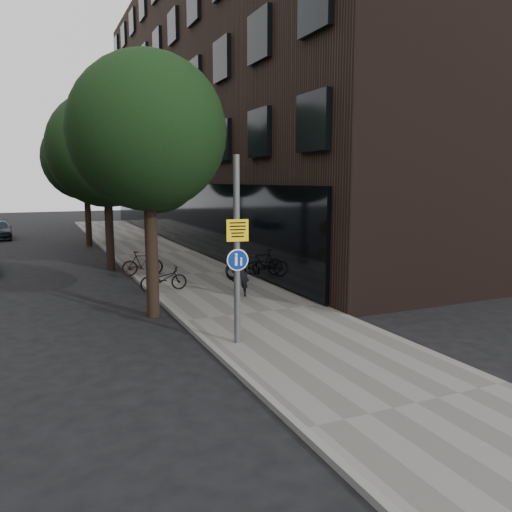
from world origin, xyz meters
TOP-DOWN VIEW (x-y plane):
  - ground at (0.00, 0.00)m, footprint 120.00×120.00m
  - sidewalk at (0.25, 10.00)m, footprint 4.50×60.00m
  - curb_edge at (-2.00, 10.00)m, footprint 0.15×60.00m
  - building_right_dark_brick at (8.50, 22.00)m, footprint 12.00×40.00m
  - street_tree_near at (-2.53, 4.64)m, footprint 4.40×4.40m
  - street_tree_mid at (-2.53, 13.14)m, footprint 5.00×5.00m
  - street_tree_far at (-2.53, 22.14)m, footprint 5.00×5.00m
  - signpost at (-1.37, 0.99)m, footprint 0.51×0.15m
  - pedestrian at (0.54, 5.44)m, footprint 0.69×0.58m
  - parked_bike_facade_near at (1.95, 7.98)m, footprint 1.93×0.70m
  - parked_bike_facade_far at (2.00, 8.27)m, footprint 1.85×0.59m
  - parked_bike_curb_near at (-1.59, 7.35)m, footprint 1.67×0.65m
  - parked_bike_curb_far at (-1.69, 10.52)m, footprint 1.70×0.57m

SIDE VIEW (x-z plane):
  - ground at x=0.00m, z-range 0.00..0.00m
  - sidewalk at x=0.25m, z-range 0.00..0.12m
  - curb_edge at x=-2.00m, z-range 0.00..0.13m
  - parked_bike_curb_near at x=-1.59m, z-range 0.12..0.98m
  - parked_bike_curb_far at x=-1.69m, z-range 0.12..1.12m
  - parked_bike_facade_near at x=1.95m, z-range 0.12..1.13m
  - parked_bike_facade_far at x=2.00m, z-range 0.12..1.22m
  - pedestrian at x=0.54m, z-range 0.12..1.74m
  - signpost at x=-1.37m, z-range 0.14..4.57m
  - street_tree_near at x=-2.53m, z-range 1.36..8.86m
  - street_tree_mid at x=-2.53m, z-range 1.21..9.01m
  - street_tree_far at x=-2.53m, z-range 1.21..9.01m
  - building_right_dark_brick at x=8.50m, z-range 0.00..18.00m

